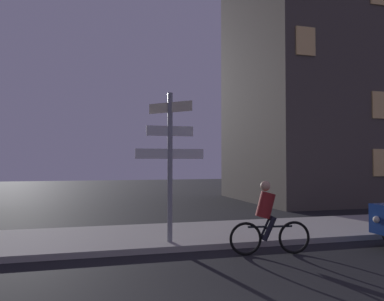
# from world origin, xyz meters

# --- Properties ---
(sidewalk_kerb) EXTENTS (40.00, 3.23, 0.14)m
(sidewalk_kerb) POSITION_xyz_m (0.00, 6.70, 0.07)
(sidewalk_kerb) COLOR #9E9991
(sidewalk_kerb) RESTS_ON ground_plane
(signpost) EXTENTS (1.66, 0.87, 3.54)m
(signpost) POSITION_xyz_m (0.21, 5.61, 2.20)
(signpost) COLOR gray
(signpost) RESTS_ON sidewalk_kerb
(cyclist) EXTENTS (1.81, 0.38, 1.61)m
(cyclist) POSITION_xyz_m (2.13, 4.37, 0.75)
(cyclist) COLOR black
(cyclist) RESTS_ON ground_plane
(building_right_block) EXTENTS (9.32, 7.89, 15.72)m
(building_right_block) POSITION_xyz_m (10.79, 14.62, 7.86)
(building_right_block) COLOR #4C443D
(building_right_block) RESTS_ON ground_plane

